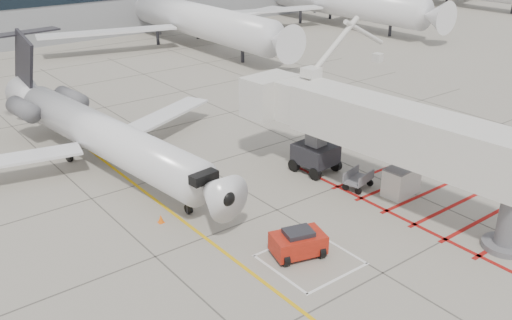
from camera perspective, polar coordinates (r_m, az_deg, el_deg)
ground_plane at (r=30.89m, az=6.90°, el=-7.80°), size 260.00×260.00×0.00m
regional_jet at (r=36.93m, az=-13.45°, el=3.62°), size 25.81×31.14×7.57m
jet_bridge at (r=33.55m, az=14.22°, el=1.84°), size 11.20×20.66×7.95m
pushback_tug at (r=29.00m, az=4.24°, el=-8.18°), size 2.97×2.30×1.53m
baggage_cart at (r=36.27m, az=10.19°, el=-1.93°), size 2.13×1.61×1.20m
ground_power_unit at (r=35.96m, az=14.33°, el=-2.00°), size 2.41×1.53×1.82m
cone_nose at (r=32.46m, az=-9.50°, el=-5.81°), size 0.35×0.35×0.48m
cone_side at (r=33.45m, az=-2.17°, el=-4.47°), size 0.39×0.39×0.54m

